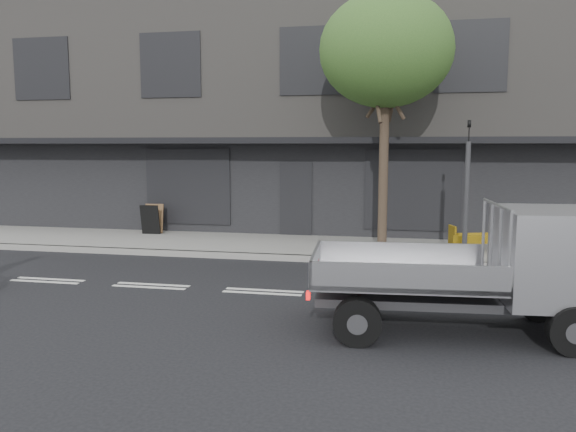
# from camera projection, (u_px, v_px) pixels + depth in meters

# --- Properties ---
(ground) EXTENTS (80.00, 80.00, 0.00)m
(ground) POSITION_uv_depth(u_px,v_px,m) (263.00, 292.00, 11.20)
(ground) COLOR black
(ground) RESTS_ON ground
(sidewalk) EXTENTS (32.00, 3.20, 0.15)m
(sidewalk) POSITION_uv_depth(u_px,v_px,m) (303.00, 247.00, 15.76)
(sidewalk) COLOR gray
(sidewalk) RESTS_ON ground
(kerb) EXTENTS (32.00, 0.20, 0.15)m
(kerb) POSITION_uv_depth(u_px,v_px,m) (292.00, 258.00, 14.21)
(kerb) COLOR gray
(kerb) RESTS_ON ground
(building_main) EXTENTS (26.00, 10.00, 8.00)m
(building_main) POSITION_uv_depth(u_px,v_px,m) (332.00, 117.00, 21.69)
(building_main) COLOR slate
(building_main) RESTS_ON ground
(street_tree) EXTENTS (3.40, 3.40, 6.74)m
(street_tree) POSITION_uv_depth(u_px,v_px,m) (386.00, 51.00, 14.20)
(street_tree) COLOR #382B21
(street_tree) RESTS_ON ground
(traffic_light_pole) EXTENTS (0.12, 0.12, 3.50)m
(traffic_light_pole) POSITION_uv_depth(u_px,v_px,m) (466.00, 198.00, 13.44)
(traffic_light_pole) COLOR #2D2D30
(traffic_light_pole) RESTS_ON ground
(flatbed_ute) EXTENTS (4.54, 2.11, 2.05)m
(flatbed_ute) POSITION_uv_depth(u_px,v_px,m) (526.00, 261.00, 8.52)
(flatbed_ute) COLOR black
(flatbed_ute) RESTS_ON ground
(construction_barrier) EXTENTS (1.42, 0.88, 0.74)m
(construction_barrier) POSITION_uv_depth(u_px,v_px,m) (478.00, 241.00, 14.16)
(construction_barrier) COLOR yellow
(construction_barrier) RESTS_ON sidewalk
(sandwich_board) EXTENTS (0.61, 0.42, 0.93)m
(sandwich_board) POSITION_uv_depth(u_px,v_px,m) (150.00, 220.00, 17.43)
(sandwich_board) COLOR black
(sandwich_board) RESTS_ON sidewalk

